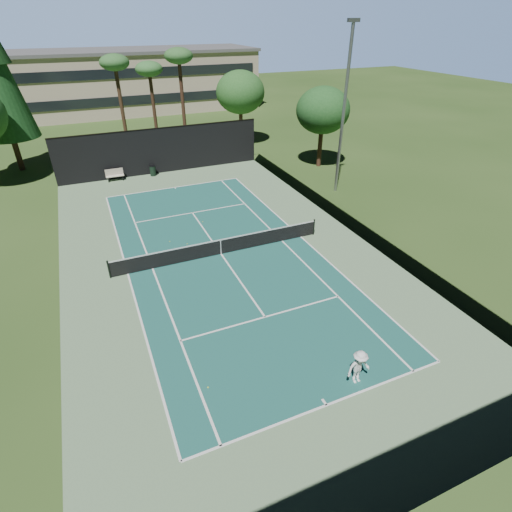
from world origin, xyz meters
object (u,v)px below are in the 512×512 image
(tennis_ball_d, at_px, (170,241))
(park_bench, at_px, (115,175))
(tennis_ball_a, at_px, (208,387))
(tennis_ball_b, at_px, (187,244))
(trash_bin, at_px, (153,170))
(tennis_net, at_px, (221,246))
(player, at_px, (359,367))
(tennis_ball_c, at_px, (203,222))

(tennis_ball_d, distance_m, park_bench, 12.96)
(tennis_ball_a, height_order, park_bench, park_bench)
(tennis_ball_a, distance_m, tennis_ball_d, 12.18)
(tennis_ball_b, distance_m, tennis_ball_d, 1.19)
(trash_bin, bearing_deg, park_bench, 179.02)
(tennis_ball_a, bearing_deg, park_bench, 91.30)
(tennis_net, distance_m, tennis_ball_a, 10.11)
(player, distance_m, trash_bin, 27.02)
(tennis_net, height_order, park_bench, tennis_net)
(tennis_net, distance_m, tennis_ball_d, 3.75)
(tennis_ball_c, bearing_deg, tennis_net, -93.19)
(player, xyz_separation_m, tennis_ball_c, (-1.44, 16.03, -0.74))
(player, relative_size, tennis_ball_a, 24.17)
(player, relative_size, trash_bin, 1.64)
(player, bearing_deg, park_bench, 102.19)
(tennis_ball_b, bearing_deg, trash_bin, 87.91)
(player, xyz_separation_m, park_bench, (-6.04, 26.93, -0.23))
(tennis_ball_c, height_order, trash_bin, trash_bin)
(tennis_net, distance_m, player, 11.49)
(tennis_net, distance_m, park_bench, 16.16)
(player, height_order, tennis_ball_a, player)
(tennis_ball_d, height_order, trash_bin, trash_bin)
(tennis_ball_b, bearing_deg, tennis_net, -52.14)
(tennis_net, height_order, tennis_ball_b, tennis_net)
(tennis_ball_c, bearing_deg, trash_bin, 96.99)
(tennis_net, xyz_separation_m, tennis_ball_a, (-3.77, -9.37, -0.53))
(tennis_ball_a, height_order, tennis_ball_c, tennis_ball_c)
(park_bench, xyz_separation_m, trash_bin, (3.27, -0.06, -0.07))
(park_bench, relative_size, trash_bin, 1.59)
(trash_bin, bearing_deg, tennis_ball_a, -96.20)
(tennis_ball_b, xyz_separation_m, park_bench, (-2.78, 13.55, 0.52))
(tennis_ball_c, distance_m, park_bench, 11.84)
(player, xyz_separation_m, tennis_ball_b, (-3.26, 13.38, -0.74))
(tennis_ball_c, xyz_separation_m, tennis_ball_d, (-2.76, -1.92, 0.00))
(tennis_ball_a, bearing_deg, tennis_net, 68.07)
(tennis_ball_b, bearing_deg, tennis_ball_a, -100.99)
(tennis_ball_b, relative_size, tennis_ball_c, 0.97)
(park_bench, bearing_deg, tennis_ball_c, -67.12)
(player, height_order, park_bench, player)
(player, bearing_deg, tennis_net, 98.05)
(tennis_ball_c, xyz_separation_m, trash_bin, (-1.33, 10.84, 0.45))
(tennis_net, height_order, tennis_ball_c, tennis_net)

